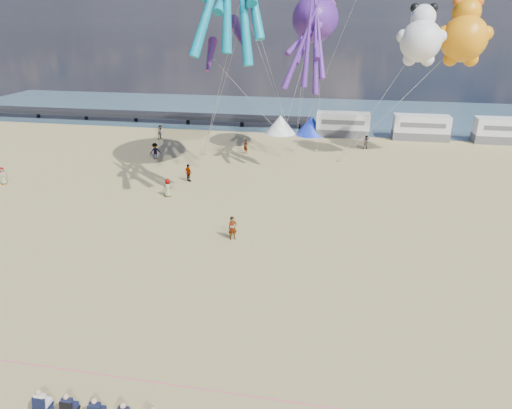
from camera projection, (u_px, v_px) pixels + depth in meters
name	position (u px, v px, depth m)	size (l,w,h in m)	color
ground	(211.00, 314.00, 23.02)	(120.00, 120.00, 0.00)	tan
water	(305.00, 113.00, 73.13)	(120.00, 120.00, 0.00)	#38576B
pier	(110.00, 113.00, 67.54)	(60.00, 3.00, 0.50)	black
motorhome_0	(343.00, 124.00, 57.88)	(6.60, 2.50, 3.00)	silver
motorhome_1	(421.00, 127.00, 56.25)	(6.60, 2.50, 3.00)	silver
motorhome_2	(504.00, 131.00, 54.62)	(6.60, 2.50, 3.00)	silver
tent_white	(280.00, 124.00, 59.36)	(4.00, 4.00, 2.40)	white
tent_blue	(311.00, 126.00, 58.68)	(4.00, 4.00, 2.40)	#1933CC
rope_line	(178.00, 386.00, 18.46)	(0.03, 0.03, 34.00)	#F2338C
standing_person	(233.00, 228.00, 30.56)	(0.60, 0.39, 1.64)	tan
beachgoer_0	(3.00, 176.00, 40.94)	(0.58, 0.38, 1.60)	#7F6659
beachgoer_1	(161.00, 132.00, 56.48)	(0.87, 0.57, 1.78)	#7F6659
beachgoer_2	(155.00, 151.00, 48.33)	(0.87, 0.67, 1.78)	#7F6659
beachgoer_3	(188.00, 173.00, 41.67)	(1.06, 0.61, 1.65)	#7F6659
beachgoer_5	(246.00, 147.00, 50.40)	(1.52, 0.48, 1.64)	#7F6659
beachgoer_6	(168.00, 188.00, 38.05)	(0.57, 0.38, 1.57)	#7F6659
beachgoer_7	(366.00, 143.00, 52.14)	(0.77, 0.50, 1.58)	#7F6659
sandbag_a	(203.00, 155.00, 49.91)	(0.50, 0.35, 0.22)	gray
sandbag_b	(278.00, 155.00, 49.79)	(0.50, 0.35, 0.22)	gray
sandbag_c	(340.00, 161.00, 47.69)	(0.50, 0.35, 0.22)	gray
sandbag_d	(317.00, 151.00, 51.27)	(0.50, 0.35, 0.22)	gray
sandbag_e	(295.00, 151.00, 51.46)	(0.50, 0.35, 0.22)	gray
kite_octopus_purple	(315.00, 19.00, 43.31)	(4.04, 9.42, 10.77)	#522287
kite_panda	(421.00, 41.00, 41.90)	(4.57, 4.30, 6.45)	white
kite_teddy_orange	(464.00, 39.00, 43.06)	(5.21, 4.90, 7.36)	orange
windsock_left	(239.00, 33.00, 40.86)	(1.10, 6.11, 6.11)	red
windsock_mid	(323.00, 18.00, 41.46)	(1.00, 5.88, 5.88)	red
windsock_right	(210.00, 55.00, 41.71)	(0.90, 4.95, 4.95)	red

